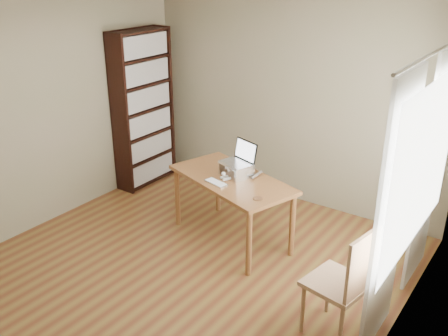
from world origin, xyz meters
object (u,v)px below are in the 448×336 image
keyboard (216,183)px  chair (347,279)px  cat (241,170)px  laptop (239,157)px  desk (232,186)px  bookshelf (143,109)px

keyboard → chair: 1.79m
cat → chair: 1.84m
laptop → cat: laptop is taller
desk → laptop: (0.00, 0.14, 0.29)m
desk → cat: (0.04, 0.11, 0.16)m
bookshelf → chair: bearing=-21.7°
desk → chair: 1.81m
desk → bookshelf: bearing=178.8°
keyboard → cat: 0.35m
bookshelf → laptop: size_ratio=5.42×
keyboard → desk: bearing=89.5°
desk → laptop: laptop is taller
laptop → cat: (0.04, -0.03, -0.13)m
bookshelf → chair: size_ratio=2.04×
bookshelf → cat: bearing=-15.3°
desk → cat: cat is taller
desk → keyboard: (-0.05, -0.22, 0.11)m
desk → chair: bearing=-7.5°
laptop → keyboard: bearing=-80.3°
bookshelf → keyboard: size_ratio=7.46×
cat → chair: (1.60, -0.88, -0.25)m
cat → keyboard: bearing=-78.3°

